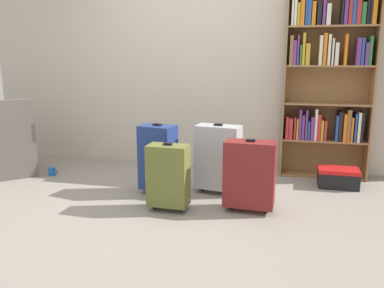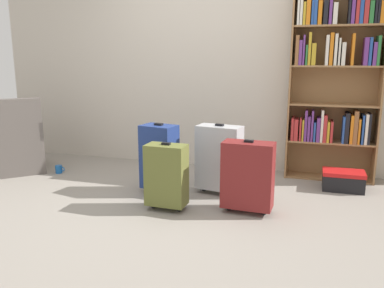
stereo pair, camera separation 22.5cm
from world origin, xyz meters
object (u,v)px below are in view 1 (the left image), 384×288
object	(u,v)px
bookshelf	(328,76)
suitcase_dark_red	(250,174)
storage_box	(338,177)
suitcase_navy_blue	(158,157)
mug	(52,172)
suitcase_silver	(218,157)
armchair	(1,148)
suitcase_olive	(168,175)

from	to	relation	value
bookshelf	suitcase_dark_red	bearing A→B (deg)	-119.54
storage_box	suitcase_navy_blue	distance (m)	1.93
mug	storage_box	xyz separation A→B (m)	(3.22, 0.31, 0.06)
mug	suitcase_silver	world-z (taller)	suitcase_silver
armchair	mug	distance (m)	0.65
suitcase_navy_blue	bookshelf	bearing A→B (deg)	30.97
bookshelf	storage_box	bearing A→B (deg)	-70.36
mug	storage_box	world-z (taller)	storage_box
storage_box	suitcase_navy_blue	xyz separation A→B (m)	(-1.81, -0.61, 0.27)
suitcase_olive	suitcase_dark_red	bearing A→B (deg)	11.28
armchair	suitcase_silver	xyz separation A→B (m)	(2.58, -0.07, 0.06)
mug	suitcase_dark_red	bearing A→B (deg)	-13.81
mug	suitcase_silver	bearing A→B (deg)	-4.22
bookshelf	suitcase_silver	size ratio (longest dim) A/B	2.92
suitcase_dark_red	suitcase_navy_blue	size ratio (longest dim) A/B	0.92
bookshelf	suitcase_navy_blue	world-z (taller)	bookshelf
storage_box	suitcase_dark_red	bearing A→B (deg)	-134.33
storage_box	mug	bearing A→B (deg)	-174.43
bookshelf	mug	xyz separation A→B (m)	(-3.07, -0.71, -1.11)
armchair	bookshelf	bearing A→B (deg)	12.15
bookshelf	mug	size ratio (longest dim) A/B	17.42
suitcase_silver	suitcase_olive	distance (m)	0.67
suitcase_dark_red	suitcase_olive	size ratio (longest dim) A/B	1.06
suitcase_navy_blue	storage_box	bearing A→B (deg)	18.53
mug	suitcase_navy_blue	world-z (taller)	suitcase_navy_blue
bookshelf	suitcase_silver	world-z (taller)	bookshelf
suitcase_navy_blue	suitcase_silver	bearing A→B (deg)	14.07
mug	suitcase_dark_red	size ratio (longest dim) A/B	0.18
armchair	suitcase_dark_red	distance (m)	2.98
suitcase_silver	suitcase_olive	size ratio (longest dim) A/B	1.15
mug	suitcase_navy_blue	xyz separation A→B (m)	(1.40, -0.29, 0.33)
suitcase_navy_blue	suitcase_silver	distance (m)	0.61
suitcase_silver	bookshelf	bearing A→B (deg)	38.29
storage_box	suitcase_navy_blue	world-z (taller)	suitcase_navy_blue
suitcase_dark_red	suitcase_navy_blue	distance (m)	0.98
suitcase_dark_red	suitcase_navy_blue	xyz separation A→B (m)	(-0.94, 0.28, 0.03)
storage_box	suitcase_navy_blue	size ratio (longest dim) A/B	0.58
bookshelf	suitcase_navy_blue	distance (m)	2.10
bookshelf	storage_box	world-z (taller)	bookshelf
bookshelf	suitcase_olive	size ratio (longest dim) A/B	3.35
armchair	mug	size ratio (longest dim) A/B	8.24
mug	storage_box	bearing A→B (deg)	5.57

